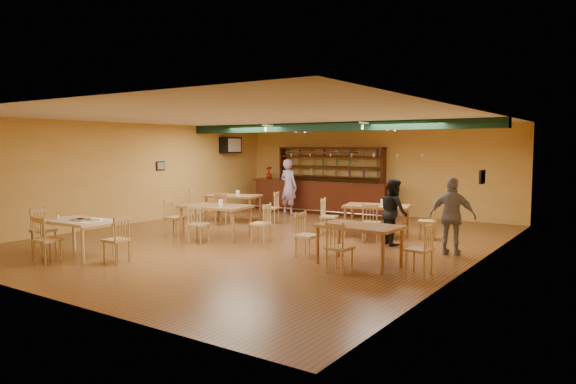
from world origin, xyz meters
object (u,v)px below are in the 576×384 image
Objects in this scene: dining_table_b at (377,221)px; patron_right_a at (394,212)px; bar_counter at (321,197)px; dining_table_c at (216,222)px; dining_table_d at (359,245)px; near_table at (78,238)px; dining_table_a at (233,208)px; patron_bar at (289,187)px.

dining_table_b is 1.19m from patron_right_a.
bar_counter is at bearing 4.72° from patron_right_a.
dining_table_d is (4.33, -0.68, -0.02)m from dining_table_c.
patron_right_a is (4.39, -4.04, 0.22)m from bar_counter.
dining_table_b is 7.14m from near_table.
bar_counter is 3.31× the size of dining_table_a.
near_table is at bearing -114.92° from dining_table_c.
dining_table_a is 2.42m from patron_bar.
dining_table_c is 4.39m from dining_table_d.
dining_table_d reaches higher than near_table.
dining_table_a is 5.94m from near_table.
dining_table_c is (1.64, -2.63, 0.01)m from dining_table_a.
dining_table_c is 4.40m from patron_right_a.
dining_table_c is 1.06× the size of dining_table_d.
dining_table_a is (-1.29, -3.14, -0.16)m from bar_counter.
dining_table_b is 0.97× the size of dining_table_c.
dining_table_c reaches higher than dining_table_a.
dining_table_b is 1.04× the size of patron_right_a.
bar_counter is 3.68× the size of near_table.
near_table is 0.77× the size of patron_bar.
patron_right_a reaches higher than dining_table_a.
near_table is at bearing -140.10° from dining_table_b.
patron_bar is at bearing 94.11° from dining_table_c.
dining_table_d is at bearing -85.39° from dining_table_b.
dining_table_a is 0.86× the size of patron_bar.
bar_counter is 3.37× the size of dining_table_d.
bar_counter reaches higher than dining_table_d.
dining_table_d is 0.84× the size of patron_bar.
patron_right_a reaches higher than near_table.
dining_table_b is at bearing -16.45° from dining_table_a.
dining_table_c is 1.07× the size of patron_right_a.
dining_table_b is at bearing 2.37° from patron_right_a.
dining_table_d is (4.69, -6.44, -0.17)m from bar_counter.
near_table is 7.06m from patron_right_a.
dining_table_c is (0.35, -5.77, -0.15)m from bar_counter.
patron_bar reaches higher than dining_table_a.
bar_counter is 2.84× the size of patron_bar.
dining_table_d is 2.45m from patron_right_a.
patron_bar is (-1.14, 4.94, 0.52)m from dining_table_c.
dining_table_c is at bearing 70.68° from near_table.
patron_right_a is (5.68, -0.91, 0.38)m from dining_table_a.
dining_table_c reaches higher than near_table.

